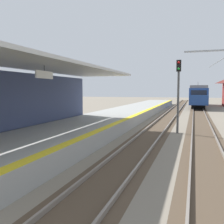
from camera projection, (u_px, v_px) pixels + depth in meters
The scene contains 5 objects.
station_platform at pixel (92, 126), 18.78m from camera, with size 5.00×80.00×0.91m.
track_pair_nearest_platform at pixel (159, 126), 21.25m from camera, with size 2.34×120.00×0.16m.
track_pair_middle at pixel (202, 128), 20.20m from camera, with size 2.34×120.00×0.16m.
approaching_train at pixel (198, 95), 47.20m from camera, with size 2.93×19.60×4.76m.
rail_signal_post at pixel (178, 89), 17.92m from camera, with size 0.32×0.34×5.20m.
Camera 1 is at (4.66, -1.25, 3.08)m, focal length 40.56 mm.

